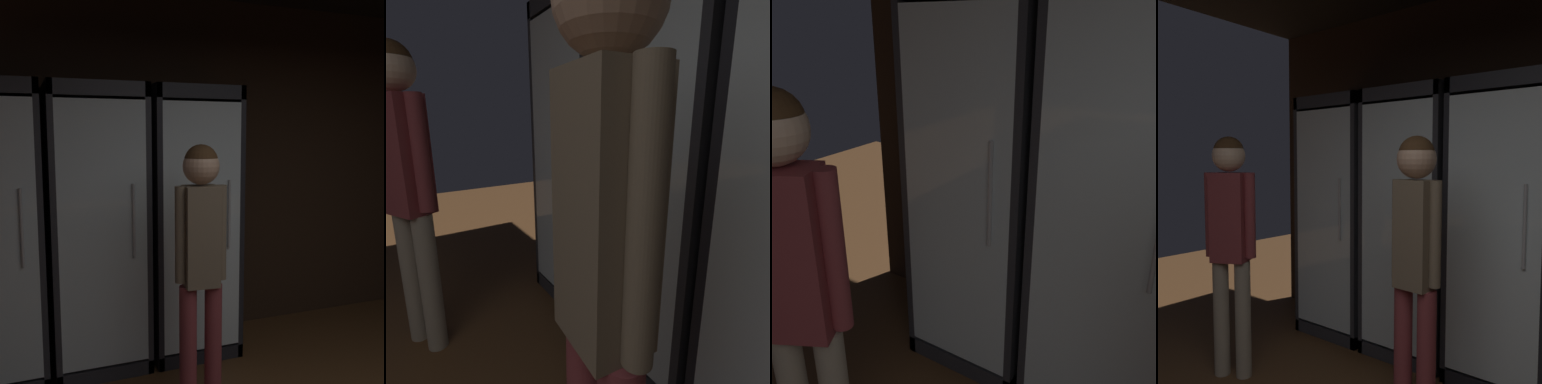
{
  "view_description": "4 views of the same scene",
  "coord_description": "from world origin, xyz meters",
  "views": [
    {
      "loc": [
        -1.77,
        -0.6,
        1.71
      ],
      "look_at": [
        -0.6,
        2.49,
        1.29
      ],
      "focal_mm": 43.07,
      "sensor_mm": 36.0,
      "label": 1
    },
    {
      "loc": [
        -0.31,
        1.5,
        1.31
      ],
      "look_at": [
        -1.79,
        2.47,
        0.87
      ],
      "focal_mm": 27.33,
      "sensor_mm": 36.0,
      "label": 2
    },
    {
      "loc": [
        -0.9,
        0.82,
        1.84
      ],
      "look_at": [
        -1.85,
        2.31,
        1.15
      ],
      "focal_mm": 40.38,
      "sensor_mm": 36.0,
      "label": 3
    },
    {
      "loc": [
        0.4,
        -0.14,
        1.51
      ],
      "look_at": [
        -1.69,
        2.43,
        1.27
      ],
      "focal_mm": 39.45,
      "sensor_mm": 36.0,
      "label": 4
    }
  ],
  "objects": [
    {
      "name": "wall_back",
      "position": [
        0.0,
        3.03,
        1.4
      ],
      "size": [
        6.0,
        0.06,
        2.8
      ],
      "primitive_type": "cube",
      "color": "black",
      "rests_on": "ground"
    },
    {
      "name": "cooler_center",
      "position": [
        -0.55,
        2.73,
        1.01
      ],
      "size": [
        0.67,
        0.6,
        2.05
      ],
      "color": "black",
      "rests_on": "ground"
    },
    {
      "name": "shopper_near",
      "position": [
        -0.78,
        1.88,
        1.03
      ],
      "size": [
        0.32,
        0.22,
        1.65
      ],
      "color": "brown",
      "rests_on": "ground"
    },
    {
      "name": "cooler_left",
      "position": [
        -1.26,
        2.73,
        1.01
      ],
      "size": [
        0.67,
        0.6,
        2.05
      ],
      "color": "#2B2B30",
      "rests_on": "ground"
    }
  ]
}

